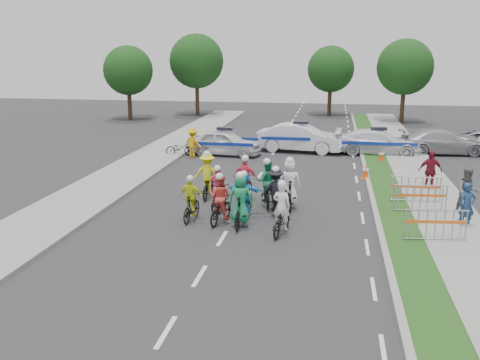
% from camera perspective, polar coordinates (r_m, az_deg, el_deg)
% --- Properties ---
extents(ground, '(90.00, 90.00, 0.00)m').
position_cam_1_polar(ground, '(17.47, -1.91, -6.26)').
color(ground, '#28282B').
rests_on(ground, ground).
extents(curb_right, '(0.20, 60.00, 0.12)m').
position_cam_1_polar(curb_right, '(21.94, 14.01, -2.29)').
color(curb_right, gray).
rests_on(curb_right, ground).
extents(grass_strip, '(1.20, 60.00, 0.11)m').
position_cam_1_polar(grass_strip, '(22.01, 15.82, -2.37)').
color(grass_strip, '#184215').
rests_on(grass_strip, ground).
extents(sidewalk_right, '(2.40, 60.00, 0.13)m').
position_cam_1_polar(sidewalk_right, '(22.27, 20.43, -2.51)').
color(sidewalk_right, gray).
rests_on(sidewalk_right, ground).
extents(sidewalk_left, '(3.00, 60.00, 0.13)m').
position_cam_1_polar(sidewalk_left, '(24.01, -14.77, -0.94)').
color(sidewalk_left, gray).
rests_on(sidewalk_left, ground).
extents(rider_0, '(0.94, 1.91, 1.86)m').
position_cam_1_polar(rider_0, '(17.74, 4.44, -3.87)').
color(rider_0, black).
rests_on(rider_0, ground).
extents(rider_1, '(0.84, 1.90, 1.98)m').
position_cam_1_polar(rider_1, '(18.37, 0.07, -2.72)').
color(rider_1, black).
rests_on(rider_1, ground).
extents(rider_2, '(0.94, 1.87, 1.83)m').
position_cam_1_polar(rider_2, '(18.82, -2.12, -2.59)').
color(rider_2, black).
rests_on(rider_2, ground).
extents(rider_3, '(0.88, 1.65, 1.70)m').
position_cam_1_polar(rider_3, '(19.10, -5.22, -2.45)').
color(rider_3, black).
rests_on(rider_3, ground).
extents(rider_4, '(1.14, 1.94, 1.88)m').
position_cam_1_polar(rider_4, '(19.71, 3.80, -1.71)').
color(rider_4, black).
rests_on(rider_4, ground).
extents(rider_5, '(1.41, 1.68, 1.70)m').
position_cam_1_polar(rider_5, '(19.66, 0.44, -1.73)').
color(rider_5, black).
rests_on(rider_5, ground).
extents(rider_6, '(0.73, 1.76, 1.76)m').
position_cam_1_polar(rider_6, '(20.35, -2.35, -1.61)').
color(rider_6, black).
rests_on(rider_6, ground).
extents(rider_7, '(0.93, 2.00, 2.04)m').
position_cam_1_polar(rider_7, '(20.56, 5.29, -0.91)').
color(rider_7, black).
rests_on(rider_7, ground).
extents(rider_8, '(0.97, 1.96, 1.91)m').
position_cam_1_polar(rider_8, '(20.88, 2.88, -0.86)').
color(rider_8, black).
rests_on(rider_8, ground).
extents(rider_9, '(1.01, 1.88, 1.92)m').
position_cam_1_polar(rider_9, '(21.41, 0.59, -0.39)').
color(rider_9, black).
rests_on(rider_9, ground).
extents(rider_10, '(1.12, 1.97, 1.98)m').
position_cam_1_polar(rider_10, '(22.04, -3.48, 0.07)').
color(rider_10, black).
rests_on(rider_10, ground).
extents(police_car_0, '(4.43, 2.18, 1.45)m').
position_cam_1_polar(police_car_0, '(30.94, -1.64, 4.02)').
color(police_car_0, white).
rests_on(police_car_0, ground).
extents(police_car_1, '(5.26, 2.41, 1.67)m').
position_cam_1_polar(police_car_1, '(32.10, 6.45, 4.49)').
color(police_car_1, white).
rests_on(police_car_1, ground).
extents(police_car_2, '(5.01, 2.23, 1.43)m').
position_cam_1_polar(police_car_2, '(32.15, 14.51, 3.93)').
color(police_car_2, white).
rests_on(police_car_2, ground).
extents(civilian_sedan, '(5.04, 2.45, 1.41)m').
position_cam_1_polar(civilian_sedan, '(33.39, 20.82, 3.81)').
color(civilian_sedan, '#A4A4A9').
rests_on(civilian_sedan, ground).
extents(spectator_0, '(0.67, 0.54, 1.60)m').
position_cam_1_polar(spectator_0, '(19.78, 23.06, -2.54)').
color(spectator_0, navy).
rests_on(spectator_0, ground).
extents(spectator_1, '(0.89, 0.70, 1.83)m').
position_cam_1_polar(spectator_1, '(21.17, 23.12, -1.20)').
color(spectator_1, '#5B5B60').
rests_on(spectator_1, ground).
extents(spectator_2, '(1.10, 0.62, 1.77)m').
position_cam_1_polar(spectator_2, '(24.40, 19.62, 0.92)').
color(spectator_2, maroon).
rests_on(spectator_2, ground).
extents(marshal_hiviz, '(1.22, 0.96, 1.65)m').
position_cam_1_polar(marshal_hiviz, '(30.35, -5.06, 3.97)').
color(marshal_hiviz, '#E5A60C').
rests_on(marshal_hiviz, ground).
extents(barrier_0, '(2.04, 0.71, 1.12)m').
position_cam_1_polar(barrier_0, '(17.94, 20.10, -4.69)').
color(barrier_0, '#A5A8AD').
rests_on(barrier_0, ground).
extents(barrier_1, '(2.04, 0.73, 1.12)m').
position_cam_1_polar(barrier_1, '(20.92, 18.66, -1.98)').
color(barrier_1, '#A5A8AD').
rests_on(barrier_1, ground).
extents(barrier_2, '(2.00, 0.51, 1.12)m').
position_cam_1_polar(barrier_2, '(22.19, 18.17, -1.06)').
color(barrier_2, '#A5A8AD').
rests_on(barrier_2, ground).
extents(cone_0, '(0.40, 0.40, 0.70)m').
position_cam_1_polar(cone_0, '(25.88, 13.26, 0.83)').
color(cone_0, '#F24C0C').
rests_on(cone_0, ground).
extents(cone_1, '(0.40, 0.40, 0.70)m').
position_cam_1_polar(cone_1, '(29.97, 14.86, 2.49)').
color(cone_1, '#F24C0C').
rests_on(cone_1, ground).
extents(parked_bike, '(1.66, 0.78, 0.84)m').
position_cam_1_polar(parked_bike, '(30.99, -6.45, 3.38)').
color(parked_bike, black).
rests_on(parked_bike, ground).
extents(tree_0, '(4.20, 4.20, 6.30)m').
position_cam_1_polar(tree_0, '(47.40, -11.85, 11.36)').
color(tree_0, '#382619').
rests_on(tree_0, ground).
extents(tree_1, '(4.55, 4.55, 6.82)m').
position_cam_1_polar(tree_1, '(46.42, 17.20, 11.43)').
color(tree_1, '#382619').
rests_on(tree_1, ground).
extents(tree_3, '(4.90, 4.90, 7.35)m').
position_cam_1_polar(tree_3, '(49.64, -4.65, 12.51)').
color(tree_3, '#382619').
rests_on(tree_3, ground).
extents(tree_4, '(4.20, 4.20, 6.30)m').
position_cam_1_polar(tree_4, '(50.09, 9.66, 11.57)').
color(tree_4, '#382619').
rests_on(tree_4, ground).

